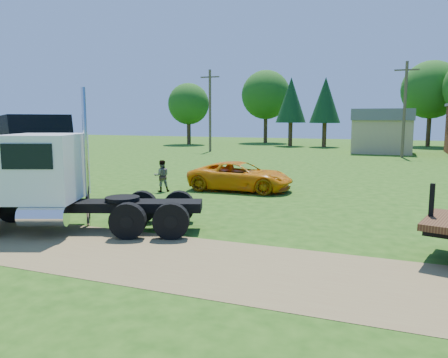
% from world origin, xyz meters
% --- Properties ---
extents(ground, '(140.00, 140.00, 0.00)m').
position_xyz_m(ground, '(0.00, 0.00, 0.00)').
color(ground, '#1F490F').
rests_on(ground, ground).
extents(dirt_track, '(120.00, 4.20, 0.01)m').
position_xyz_m(dirt_track, '(0.00, 0.00, 0.01)').
color(dirt_track, brown).
rests_on(dirt_track, ground).
extents(white_semi_tractor, '(8.05, 5.08, 4.81)m').
position_xyz_m(white_semi_tractor, '(-5.47, 1.24, 1.64)').
color(white_semi_tractor, black).
rests_on(white_semi_tractor, ground).
extents(orange_pickup, '(5.47, 2.64, 1.50)m').
position_xyz_m(orange_pickup, '(-2.13, 11.29, 0.75)').
color(orange_pickup, orange).
rests_on(orange_pickup, ground).
extents(spectator_b, '(1.00, 0.95, 1.63)m').
position_xyz_m(spectator_b, '(-5.79, 9.46, 0.81)').
color(spectator_b, '#999999').
rests_on(spectator_b, ground).
extents(tan_shed, '(6.20, 5.40, 4.70)m').
position_xyz_m(tan_shed, '(4.00, 40.00, 2.42)').
color(tan_shed, tan).
rests_on(tan_shed, ground).
extents(utility_poles, '(42.20, 0.28, 9.00)m').
position_xyz_m(utility_poles, '(6.00, 35.00, 4.71)').
color(utility_poles, '#493E29').
rests_on(utility_poles, ground).
extents(tree_row, '(55.35, 14.38, 11.74)m').
position_xyz_m(tree_row, '(9.19, 51.00, 7.24)').
color(tree_row, '#3A2917').
rests_on(tree_row, ground).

